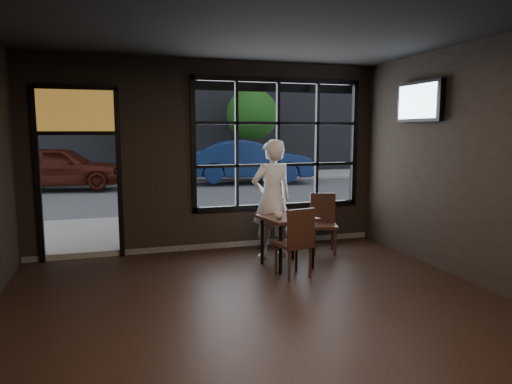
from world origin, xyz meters
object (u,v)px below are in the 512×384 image
object	(u,v)px
man	(272,199)
navy_car	(250,161)
chair_near	(293,242)
cafe_table	(287,241)

from	to	relation	value
man	navy_car	size ratio (longest dim) A/B	0.40
chair_near	navy_car	distance (m)	11.34
cafe_table	chair_near	bearing A→B (deg)	-110.80
cafe_table	navy_car	bearing A→B (deg)	66.51
cafe_table	man	size ratio (longest dim) A/B	0.41
chair_near	man	bearing A→B (deg)	-102.96
chair_near	cafe_table	bearing A→B (deg)	-112.04
cafe_table	chair_near	distance (m)	0.48
cafe_table	man	distance (m)	0.79
chair_near	navy_car	world-z (taller)	navy_car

